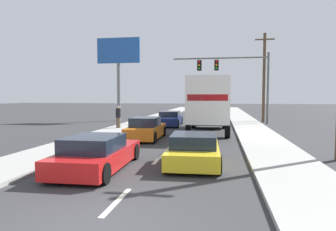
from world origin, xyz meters
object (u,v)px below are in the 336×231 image
at_px(car_yellow, 194,150).
at_px(utility_pole_mid, 264,77).
at_px(traffic_signal_mast, 227,70).
at_px(car_navy, 170,119).
at_px(roadside_billboard, 119,61).
at_px(box_truck, 208,103).
at_px(car_orange, 146,129).
at_px(pedestrian_near_corner, 118,117).
at_px(car_red, 97,154).

relative_size(car_yellow, utility_pole_mid, 0.50).
height_order(car_yellow, traffic_signal_mast, traffic_signal_mast).
xyz_separation_m(car_navy, utility_pole_mid, (8.44, 4.99, 3.86)).
bearing_deg(traffic_signal_mast, roadside_billboard, 174.47).
distance_m(box_truck, utility_pole_mid, 11.19).
height_order(car_orange, pedestrian_near_corner, pedestrian_near_corner).
bearing_deg(box_truck, car_navy, 126.12).
height_order(utility_pole_mid, roadside_billboard, utility_pole_mid).
xyz_separation_m(car_navy, roadside_billboard, (-6.02, 4.14, 5.56)).
bearing_deg(car_yellow, traffic_signal_mast, 84.75).
bearing_deg(utility_pole_mid, car_orange, -122.98).
bearing_deg(pedestrian_near_corner, car_red, -74.03).
height_order(car_orange, box_truck, box_truck).
relative_size(car_navy, box_truck, 0.55).
distance_m(car_red, utility_pole_mid, 22.56).
bearing_deg(traffic_signal_mast, pedestrian_near_corner, -141.12).
height_order(car_navy, traffic_signal_mast, traffic_signal_mast).
distance_m(roadside_billboard, pedestrian_near_corner, 9.65).
bearing_deg(utility_pole_mid, car_yellow, -105.10).
bearing_deg(car_navy, pedestrian_near_corner, -133.51).
relative_size(roadside_billboard, pedestrian_near_corner, 5.07).
height_order(car_navy, utility_pole_mid, utility_pole_mid).
relative_size(car_orange, pedestrian_near_corner, 2.48).
xyz_separation_m(traffic_signal_mast, utility_pole_mid, (3.57, 1.90, -0.48)).
bearing_deg(roadside_billboard, box_truck, -43.17).
relative_size(car_navy, traffic_signal_mast, 0.52).
bearing_deg(car_orange, car_yellow, -60.45).
xyz_separation_m(car_orange, pedestrian_near_corner, (-3.32, 4.55, 0.38)).
bearing_deg(car_orange, car_navy, 89.47).
bearing_deg(traffic_signal_mast, car_red, -104.50).
relative_size(car_red, roadside_billboard, 0.54).
height_order(utility_pole_mid, pedestrian_near_corner, utility_pole_mid).
xyz_separation_m(car_yellow, pedestrian_near_corner, (-6.69, 10.50, 0.43)).
distance_m(car_yellow, pedestrian_near_corner, 12.45).
relative_size(car_navy, car_red, 0.99).
xyz_separation_m(traffic_signal_mast, pedestrian_near_corner, (-8.26, -6.66, -3.96)).
xyz_separation_m(car_orange, traffic_signal_mast, (4.95, 11.22, 4.33)).
height_order(traffic_signal_mast, roadside_billboard, roadside_billboard).
xyz_separation_m(car_orange, car_yellow, (3.37, -5.94, -0.06)).
bearing_deg(car_yellow, car_red, -155.08).
distance_m(car_orange, traffic_signal_mast, 13.00).
relative_size(box_truck, pedestrian_near_corner, 4.95).
bearing_deg(box_truck, car_red, -107.59).
bearing_deg(pedestrian_near_corner, box_truck, -9.79).
height_order(car_yellow, pedestrian_near_corner, pedestrian_near_corner).
xyz_separation_m(car_orange, car_red, (0.12, -7.45, -0.04)).
xyz_separation_m(car_navy, box_truck, (3.47, -4.76, 1.53)).
height_order(car_red, roadside_billboard, roadside_billboard).
bearing_deg(car_orange, traffic_signal_mast, 66.21).
bearing_deg(car_yellow, box_truck, 88.90).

